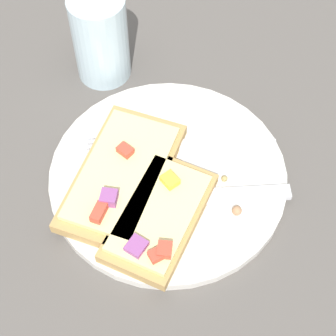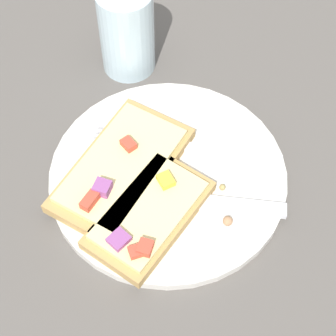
{
  "view_description": "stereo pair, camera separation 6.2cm",
  "coord_description": "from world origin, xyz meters",
  "views": [
    {
      "loc": [
        0.19,
        -0.28,
        0.54
      ],
      "look_at": [
        0.0,
        0.0,
        0.02
      ],
      "focal_mm": 60.0,
      "sensor_mm": 36.0,
      "label": 1
    },
    {
      "loc": [
        0.24,
        -0.24,
        0.54
      ],
      "look_at": [
        0.0,
        0.0,
        0.02
      ],
      "focal_mm": 60.0,
      "sensor_mm": 36.0,
      "label": 2
    }
  ],
  "objects": [
    {
      "name": "pizza_slice_main",
      "position": [
        -0.04,
        -0.04,
        0.02
      ],
      "size": [
        0.13,
        0.19,
        0.03
      ],
      "rotation": [
        0.0,
        0.0,
        4.97
      ],
      "color": "tan",
      "rests_on": "plate"
    },
    {
      "name": "knife",
      "position": [
        0.06,
        0.0,
        0.01
      ],
      "size": [
        0.17,
        0.14,
        0.01
      ],
      "rotation": [
        0.0,
        0.0,
        3.81
      ],
      "color": "silver",
      "rests_on": "plate"
    },
    {
      "name": "crumb_scatter",
      "position": [
        0.03,
        0.0,
        0.02
      ],
      "size": [
        0.13,
        0.07,
        0.01
      ],
      "color": "tan",
      "rests_on": "plate"
    },
    {
      "name": "fork",
      "position": [
        -0.02,
        0.03,
        0.01
      ],
      "size": [
        0.19,
        0.14,
        0.01
      ],
      "rotation": [
        0.0,
        0.0,
        3.75
      ],
      "color": "silver",
      "rests_on": "plate"
    },
    {
      "name": "drinking_glass",
      "position": [
        -0.16,
        0.09,
        0.06
      ],
      "size": [
        0.07,
        0.07,
        0.12
      ],
      "color": "silver",
      "rests_on": "ground"
    },
    {
      "name": "plate",
      "position": [
        0.0,
        0.0,
        0.01
      ],
      "size": [
        0.27,
        0.27,
        0.01
      ],
      "color": "silver",
      "rests_on": "ground"
    },
    {
      "name": "pizza_slice_corner",
      "position": [
        0.03,
        -0.05,
        0.02
      ],
      "size": [
        0.1,
        0.15,
        0.03
      ],
      "rotation": [
        0.0,
        0.0,
        4.89
      ],
      "color": "tan",
      "rests_on": "plate"
    },
    {
      "name": "ground_plane",
      "position": [
        0.0,
        0.0,
        0.0
      ],
      "size": [
        4.0,
        4.0,
        0.0
      ],
      "primitive_type": "plane",
      "color": "#56514C"
    }
  ]
}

